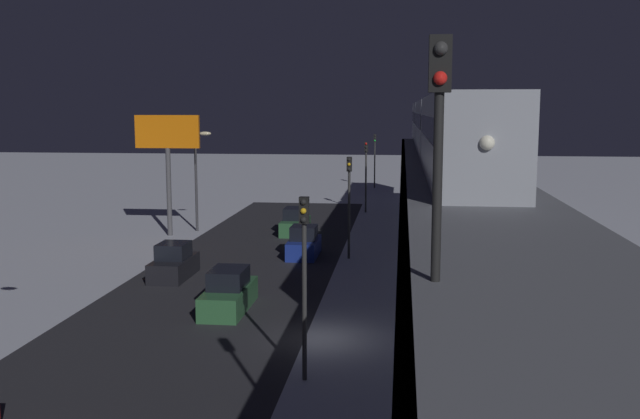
% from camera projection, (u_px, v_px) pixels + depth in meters
% --- Properties ---
extents(ground_plane, '(240.00, 240.00, 0.00)m').
position_uv_depth(ground_plane, '(316.00, 338.00, 29.43)').
color(ground_plane, silver).
extents(avenue_asphalt, '(11.00, 84.96, 0.01)m').
position_uv_depth(avenue_asphalt, '(175.00, 333.00, 30.10)').
color(avenue_asphalt, '#28282D').
rests_on(avenue_asphalt, ground_plane).
extents(elevated_railway, '(5.00, 84.96, 6.48)m').
position_uv_depth(elevated_railway, '(462.00, 206.00, 28.01)').
color(elevated_railway, slate).
rests_on(elevated_railway, ground_plane).
extents(subway_train, '(2.94, 55.47, 3.40)m').
position_uv_depth(subway_train, '(439.00, 125.00, 47.99)').
color(subway_train, '#999EA8').
rests_on(subway_train, elevated_railway).
extents(rail_signal, '(0.36, 0.41, 4.00)m').
position_uv_depth(rail_signal, '(439.00, 116.00, 11.54)').
color(rail_signal, black).
rests_on(rail_signal, elevated_railway).
extents(sedan_green, '(1.91, 4.42, 1.97)m').
position_uv_depth(sedan_green, '(295.00, 223.00, 54.16)').
color(sedan_green, '#2D6038').
rests_on(sedan_green, ground_plane).
extents(sedan_blue, '(1.80, 4.05, 1.97)m').
position_uv_depth(sedan_blue, '(304.00, 244.00, 45.77)').
color(sedan_blue, navy).
rests_on(sedan_blue, ground_plane).
extents(sedan_green_2, '(1.80, 4.77, 1.97)m').
position_uv_depth(sedan_green_2, '(229.00, 293.00, 33.50)').
color(sedan_green_2, '#2D6038').
rests_on(sedan_green_2, ground_plane).
extents(sedan_black, '(1.80, 4.15, 1.97)m').
position_uv_depth(sedan_black, '(174.00, 264.00, 39.95)').
color(sedan_black, black).
rests_on(sedan_black, ground_plane).
extents(traffic_light_near, '(0.32, 0.44, 6.40)m').
position_uv_depth(traffic_light_near, '(304.00, 261.00, 24.34)').
color(traffic_light_near, '#2D2D2D').
rests_on(traffic_light_near, ground_plane).
extents(traffic_light_mid, '(0.32, 0.44, 6.40)m').
position_uv_depth(traffic_light_mid, '(349.00, 192.00, 44.63)').
color(traffic_light_mid, '#2D2D2D').
rests_on(traffic_light_mid, ground_plane).
extents(traffic_light_far, '(0.32, 0.44, 6.40)m').
position_uv_depth(traffic_light_far, '(366.00, 166.00, 64.92)').
color(traffic_light_far, '#2D2D2D').
rests_on(traffic_light_far, ground_plane).
extents(traffic_light_distant, '(0.32, 0.44, 6.40)m').
position_uv_depth(traffic_light_distant, '(375.00, 153.00, 85.21)').
color(traffic_light_distant, '#2D2D2D').
rests_on(traffic_light_distant, ground_plane).
extents(commercial_billboard, '(4.80, 0.36, 8.90)m').
position_uv_depth(commercial_billboard, '(168.00, 144.00, 52.51)').
color(commercial_billboard, '#4C4C51').
rests_on(commercial_billboard, ground_plane).
extents(street_lamp_far, '(1.35, 0.44, 7.65)m').
position_uv_depth(street_lamp_far, '(199.00, 169.00, 54.72)').
color(street_lamp_far, '#38383D').
rests_on(street_lamp_far, ground_plane).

